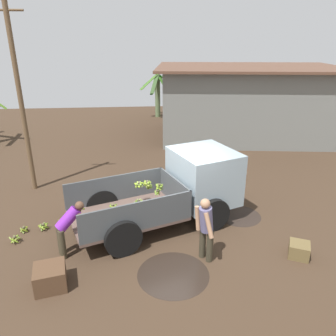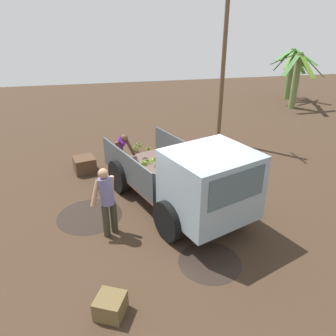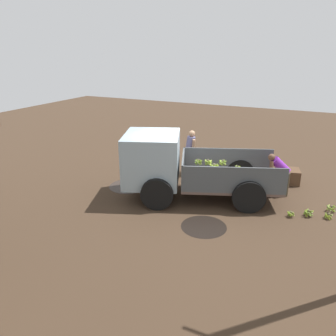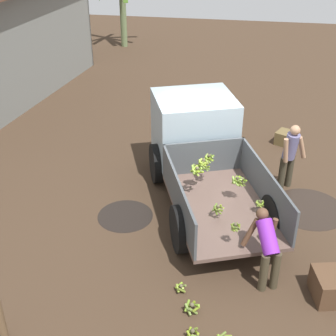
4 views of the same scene
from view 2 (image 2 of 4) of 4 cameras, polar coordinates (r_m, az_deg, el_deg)
name	(u,v)px [view 2 (image 2 of 4)]	position (r m, az deg, el deg)	size (l,w,h in m)	color
ground	(178,213)	(8.67, 1.73, -7.83)	(36.00, 36.00, 0.00)	#3D2D1F
mud_patch_0	(223,183)	(10.21, 9.61, -2.65)	(1.22, 1.22, 0.01)	black
mud_patch_1	(210,262)	(7.23, 7.29, -15.93)	(1.33, 1.33, 0.01)	#2D231D
mud_patch_2	(90,216)	(8.78, -13.48, -8.11)	(1.67, 1.67, 0.01)	black
cargo_truck	(197,182)	(7.84, 5.07, -2.52)	(5.12, 3.44, 2.03)	brown
utility_pole	(224,58)	(12.82, 9.68, 18.34)	(1.02, 0.16, 6.30)	brown
banana_palm_1	(296,79)	(19.16, 21.41, 14.19)	(2.64, 2.52, 2.92)	olive
banana_palm_3	(290,72)	(21.28, 20.53, 15.33)	(2.26, 2.23, 2.89)	olive
person_foreground_visitor	(107,199)	(7.58, -10.58, -5.32)	(0.52, 0.64, 1.68)	#373123
person_worker_loading	(120,149)	(10.62, -8.28, 3.37)	(0.74, 0.76, 1.38)	#3F3727
banana_bunch_on_ground_0	(153,154)	(11.90, -2.71, 2.52)	(0.28, 0.28, 0.21)	brown
banana_bunch_on_ground_1	(162,158)	(11.55, -1.13, 1.72)	(0.22, 0.21, 0.18)	brown
banana_bunch_on_ground_2	(135,149)	(12.37, -5.81, 3.36)	(0.30, 0.30, 0.21)	brown
banana_bunch_on_ground_3	(148,149)	(12.36, -3.46, 3.32)	(0.23, 0.23, 0.18)	brown
wooden_crate_0	(85,165)	(11.04, -14.31, 0.57)	(0.66, 0.66, 0.50)	#4F3623
wooden_crate_1	(110,306)	(6.21, -10.00, -22.54)	(0.48, 0.48, 0.37)	brown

